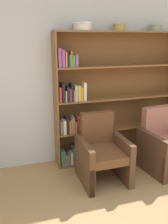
% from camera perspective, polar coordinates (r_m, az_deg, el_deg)
% --- Properties ---
extents(wall_back, '(12.00, 0.06, 2.75)m').
position_cam_1_polar(wall_back, '(4.02, 1.61, 8.15)').
color(wall_back, silver).
rests_on(wall_back, ground).
extents(bookshelf, '(2.10, 0.30, 2.07)m').
position_cam_1_polar(bookshelf, '(4.03, 5.49, 2.28)').
color(bookshelf, brown).
rests_on(bookshelf, ground).
extents(bowl_olive, '(0.29, 0.29, 0.11)m').
position_cam_1_polar(bowl_olive, '(3.74, -0.32, 19.09)').
color(bowl_olive, silver).
rests_on(bowl_olive, bookshelf).
extents(bowl_sage, '(0.20, 0.20, 0.10)m').
position_cam_1_polar(bowl_sage, '(3.94, 8.04, 18.73)').
color(bowl_sage, tan).
rests_on(bowl_sage, bookshelf).
extents(bowl_slate, '(0.21, 0.21, 0.10)m').
position_cam_1_polar(bowl_slate, '(4.24, 16.08, 18.09)').
color(bowl_slate, gray).
rests_on(bowl_slate, bookshelf).
extents(armchair_leather, '(0.65, 0.68, 0.94)m').
position_cam_1_polar(armchair_leather, '(3.57, 4.11, -9.21)').
color(armchair_leather, brown).
rests_on(armchair_leather, ground).
extents(armchair_cushioned, '(0.72, 0.75, 0.94)m').
position_cam_1_polar(armchair_cushioned, '(4.03, 17.84, -6.90)').
color(armchair_cushioned, brown).
rests_on(armchair_cushioned, ground).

